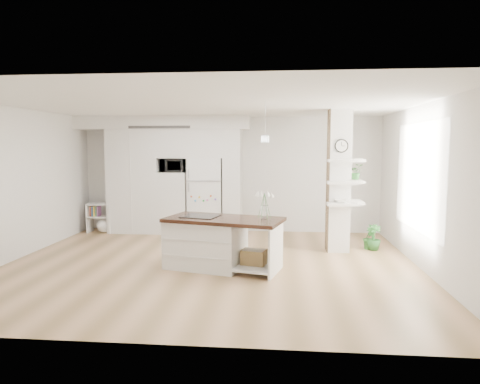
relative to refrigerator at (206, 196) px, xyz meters
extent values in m
cube|color=tan|center=(0.53, -2.68, -0.88)|extent=(7.00, 6.00, 0.01)
cube|color=white|center=(0.53, -2.68, 1.82)|extent=(7.00, 6.00, 0.04)
cube|color=silver|center=(0.53, 0.32, 0.47)|extent=(7.00, 0.04, 2.70)
cube|color=silver|center=(0.53, -5.68, 0.47)|extent=(7.00, 0.04, 2.70)
cube|color=silver|center=(-2.98, -2.68, 0.47)|extent=(0.04, 6.00, 2.70)
cube|color=silver|center=(4.03, -2.68, 0.47)|extent=(0.04, 6.00, 2.70)
cube|color=white|center=(-1.68, -0.01, 0.32)|extent=(1.20, 0.65, 2.40)
cube|color=white|center=(-0.75, -0.01, -0.17)|extent=(0.65, 0.65, 1.42)
cube|color=white|center=(-0.75, -0.01, 1.20)|extent=(0.65, 0.65, 0.65)
cube|color=white|center=(0.00, -0.01, 1.20)|extent=(0.85, 0.65, 0.65)
cube|color=white|center=(0.62, -0.01, 0.32)|extent=(0.40, 0.65, 2.40)
cube|color=silver|center=(-0.97, -0.03, 1.67)|extent=(4.00, 0.70, 0.30)
cube|color=#262626|center=(-0.97, -0.37, 1.56)|extent=(1.40, 0.04, 0.06)
cube|color=white|center=(0.00, 0.00, 0.00)|extent=(0.78, 0.66, 1.75)
cube|color=#B2B2B7|center=(0.00, -0.34, 0.36)|extent=(0.78, 0.01, 0.03)
cube|color=silver|center=(2.82, -1.48, 0.47)|extent=(0.40, 0.40, 2.70)
cube|color=tan|center=(2.61, -1.48, 0.47)|extent=(0.02, 0.40, 2.70)
cube|color=tan|center=(2.82, -1.27, 0.47)|extent=(0.40, 0.02, 2.70)
cylinder|color=black|center=(2.82, -1.69, 1.14)|extent=(0.25, 0.03, 0.25)
cylinder|color=white|center=(2.82, -1.71, 1.14)|extent=(0.21, 0.01, 0.21)
plane|color=white|center=(4.00, -2.38, 0.62)|extent=(0.00, 2.40, 2.40)
cylinder|color=white|center=(2.23, -2.53, 1.24)|extent=(0.12, 0.12, 0.10)
cube|color=white|center=(0.48, -2.83, -0.48)|extent=(1.38, 1.08, 0.79)
cube|color=white|center=(1.34, -3.05, -0.77)|extent=(0.84, 0.94, 0.04)
cube|color=white|center=(1.65, -3.13, -0.48)|extent=(0.23, 0.78, 0.79)
cube|color=#371910|center=(0.80, -2.91, -0.06)|extent=(2.04, 1.33, 0.06)
cube|color=black|center=(0.39, -2.80, -0.02)|extent=(0.66, 0.60, 0.01)
cube|color=olive|center=(1.30, -3.04, -0.64)|extent=(0.43, 0.37, 0.24)
cylinder|color=white|center=(1.46, -2.98, 0.08)|extent=(0.12, 0.12, 0.22)
cube|color=white|center=(-2.75, -0.18, -0.53)|extent=(0.04, 0.33, 0.69)
cube|color=white|center=(-2.20, -0.19, -0.53)|extent=(0.04, 0.33, 0.69)
cube|color=white|center=(-2.48, -0.18, -0.20)|extent=(0.59, 0.35, 0.03)
cube|color=white|center=(-2.48, -0.18, -0.50)|extent=(0.56, 0.35, 0.03)
sphere|color=white|center=(-2.40, -0.19, -0.71)|extent=(0.33, 0.33, 0.33)
imported|color=#296729|center=(3.47, -1.32, -0.64)|extent=(0.27, 0.22, 0.47)
imported|color=#296729|center=(3.52, -1.36, -0.63)|extent=(0.33, 0.33, 0.50)
imported|color=#2D2D2D|center=(-0.75, -0.06, 0.69)|extent=(0.54, 0.37, 0.30)
imported|color=#296729|center=(3.15, -1.38, 0.65)|extent=(0.27, 0.23, 0.30)
imported|color=white|center=(2.82, -1.78, 0.13)|extent=(0.22, 0.22, 0.05)
camera|label=1|loc=(1.69, -9.75, 1.12)|focal=32.00mm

